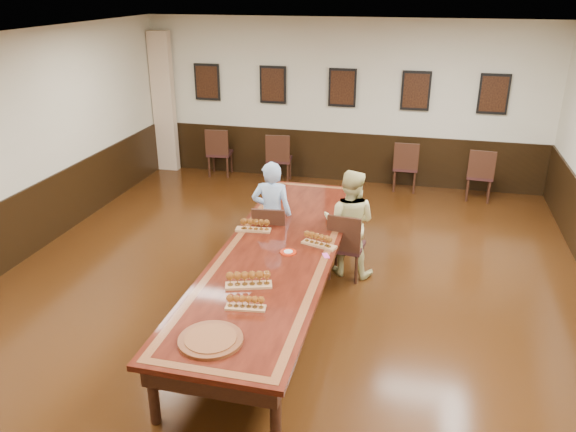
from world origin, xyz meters
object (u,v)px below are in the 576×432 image
(person_woman, at_px, (349,223))
(carved_platter, at_px, (211,340))
(spare_chair_a, at_px, (220,151))
(chair_woman, at_px, (347,244))
(chair_man, at_px, (271,236))
(person_man, at_px, (272,214))
(spare_chair_b, at_px, (279,158))
(conference_table, at_px, (278,260))
(spare_chair_d, at_px, (480,174))
(spare_chair_c, at_px, (406,165))

(person_woman, distance_m, carved_platter, 3.14)
(spare_chair_a, bearing_deg, chair_woman, 123.82)
(chair_man, distance_m, carved_platter, 2.94)
(person_man, distance_m, person_woman, 1.10)
(spare_chair_b, distance_m, carved_platter, 6.65)
(conference_table, height_order, carved_platter, carved_platter)
(spare_chair_a, relative_size, conference_table, 0.20)
(spare_chair_a, height_order, spare_chair_d, spare_chair_a)
(person_woman, height_order, carved_platter, person_woman)
(person_man, bearing_deg, spare_chair_c, -121.03)
(spare_chair_a, distance_m, spare_chair_c, 3.84)
(chair_man, relative_size, spare_chair_a, 0.95)
(spare_chair_a, bearing_deg, spare_chair_b, 167.09)
(spare_chair_b, bearing_deg, chair_woman, 110.90)
(spare_chair_b, xyz_separation_m, spare_chair_c, (2.51, 0.13, -0.02))
(person_man, bearing_deg, chair_man, 90.00)
(spare_chair_c, bearing_deg, spare_chair_b, 2.42)
(person_woman, bearing_deg, carved_platter, 79.26)
(spare_chair_a, xyz_separation_m, conference_table, (2.51, -4.71, 0.10))
(spare_chair_a, bearing_deg, spare_chair_d, 170.97)
(spare_chair_b, bearing_deg, conference_table, 97.80)
(spare_chair_d, relative_size, conference_table, 0.20)
(spare_chair_d, bearing_deg, chair_woman, 64.92)
(person_woman, bearing_deg, chair_woman, 90.00)
(chair_man, height_order, person_man, person_man)
(spare_chair_b, xyz_separation_m, conference_table, (1.18, -4.56, 0.10))
(spare_chair_b, height_order, carved_platter, spare_chair_b)
(chair_man, relative_size, carved_platter, 1.44)
(person_man, height_order, carved_platter, person_man)
(chair_woman, bearing_deg, person_woman, -90.00)
(spare_chair_c, distance_m, person_woman, 3.73)
(chair_woman, xyz_separation_m, person_man, (-1.09, 0.10, 0.29))
(person_man, relative_size, conference_table, 0.31)
(spare_chair_b, relative_size, conference_table, 0.21)
(carved_platter, bearing_deg, spare_chair_d, 66.47)
(spare_chair_b, height_order, person_man, person_man)
(spare_chair_d, height_order, person_man, person_man)
(chair_man, height_order, carved_platter, chair_man)
(carved_platter, bearing_deg, spare_chair_b, 99.17)
(spare_chair_b, bearing_deg, person_woman, 111.70)
(spare_chair_a, xyz_separation_m, person_woman, (3.24, -3.69, 0.25))
(person_woman, xyz_separation_m, carved_platter, (-0.85, -3.02, 0.02))
(spare_chair_c, bearing_deg, person_man, 64.73)
(chair_woman, relative_size, spare_chair_b, 0.94)
(chair_man, distance_m, spare_chair_b, 3.74)
(spare_chair_c, height_order, person_woman, person_woman)
(spare_chair_d, bearing_deg, person_woman, 64.32)
(spare_chair_d, bearing_deg, person_man, 52.46)
(chair_woman, height_order, spare_chair_c, spare_chair_c)
(chair_woman, relative_size, carved_platter, 1.44)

